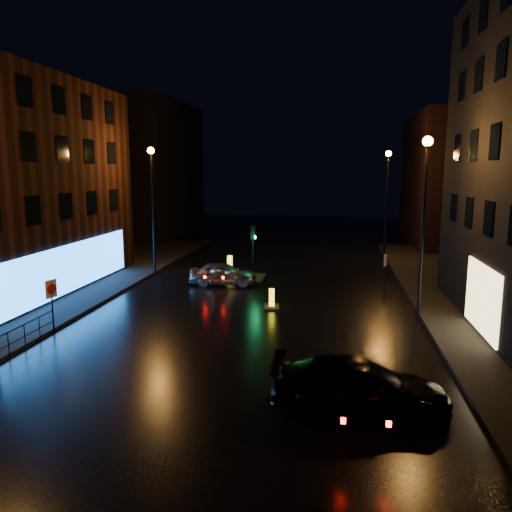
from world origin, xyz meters
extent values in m
plane|color=black|center=(0.00, 0.00, 0.00)|extent=(120.00, 120.00, 0.00)
cube|color=black|center=(-14.00, 8.00, 0.07)|extent=(12.00, 44.00, 0.15)
cube|color=black|center=(-16.00, 35.00, 7.00)|extent=(8.00, 16.00, 14.00)
cube|color=black|center=(15.00, 32.00, 6.00)|extent=(8.00, 14.00, 12.00)
cylinder|color=black|center=(-7.80, 14.00, 4.00)|extent=(0.14, 0.14, 8.00)
cylinder|color=black|center=(-7.80, 14.00, 8.00)|extent=(0.20, 0.20, 0.25)
sphere|color=orange|center=(-7.80, 14.00, 8.15)|extent=(0.44, 0.44, 0.44)
cylinder|color=black|center=(7.80, 6.00, 4.00)|extent=(0.14, 0.14, 8.00)
cylinder|color=black|center=(7.80, 6.00, 8.00)|extent=(0.20, 0.20, 0.25)
sphere|color=orange|center=(7.80, 6.00, 8.15)|extent=(0.44, 0.44, 0.44)
cylinder|color=black|center=(7.80, 22.00, 4.00)|extent=(0.14, 0.14, 8.00)
cylinder|color=black|center=(7.80, 22.00, 8.00)|extent=(0.20, 0.20, 0.25)
sphere|color=orange|center=(7.80, 22.00, 8.15)|extent=(0.44, 0.44, 0.44)
cube|color=black|center=(-1.20, 14.00, 0.06)|extent=(1.40, 2.40, 0.12)
cylinder|color=black|center=(-1.20, 14.00, 1.40)|extent=(0.12, 0.12, 2.80)
cube|color=black|center=(-1.20, 14.00, 3.00)|extent=(0.28, 0.22, 0.90)
cylinder|color=#0CFF59|center=(-1.06, 14.00, 2.72)|extent=(0.05, 0.18, 0.18)
cylinder|color=black|center=(-8.00, -1.00, 0.97)|extent=(0.05, 6.00, 0.05)
cylinder|color=black|center=(-8.00, -1.00, 0.50)|extent=(0.04, 6.00, 0.04)
cylinder|color=black|center=(-8.00, -1.00, 0.50)|extent=(0.04, 0.04, 1.00)
cylinder|color=black|center=(-8.00, 2.00, 0.50)|extent=(0.04, 0.04, 1.00)
imported|color=#B0B4B8|center=(-2.72, 12.04, 0.69)|extent=(4.13, 1.87, 1.38)
imported|color=black|center=(4.69, -3.22, 0.74)|extent=(5.13, 2.12, 1.49)
cube|color=black|center=(0.84, 7.29, 0.05)|extent=(0.88, 1.21, 0.09)
cube|color=yellow|center=(0.84, 7.29, 0.52)|extent=(0.28, 0.20, 0.95)
cube|color=black|center=(0.84, 7.29, 0.52)|extent=(0.28, 0.05, 0.57)
cube|color=black|center=(-3.15, 16.04, 0.05)|extent=(1.11, 1.43, 0.11)
cube|color=#FFFC19|center=(-3.15, 16.04, 0.59)|extent=(0.33, 0.25, 1.06)
cube|color=black|center=(-3.15, 16.04, 0.59)|extent=(0.32, 0.09, 0.64)
cylinder|color=black|center=(-7.90, 1.87, 1.13)|extent=(0.06, 0.06, 2.27)
cube|color=white|center=(-7.90, 1.87, 1.96)|extent=(0.21, 0.56, 0.77)
cylinder|color=#B20C0C|center=(-7.87, 1.87, 1.96)|extent=(0.15, 0.44, 0.45)
cylinder|color=black|center=(6.92, 12.46, 0.99)|extent=(0.05, 0.05, 1.98)
cube|color=silver|center=(6.92, 12.46, 1.71)|extent=(0.22, 0.48, 0.68)
cylinder|color=#B20C0C|center=(6.89, 12.47, 1.71)|extent=(0.16, 0.38, 0.40)
camera|label=1|loc=(3.80, -17.08, 6.88)|focal=35.00mm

